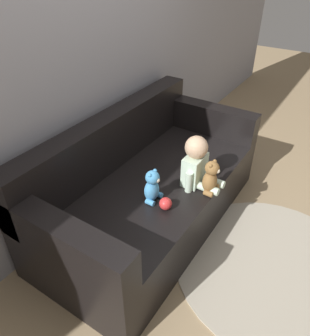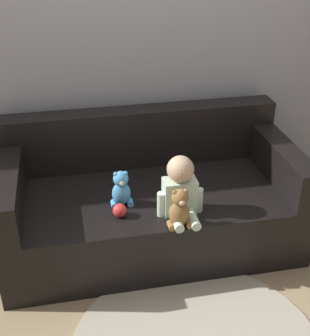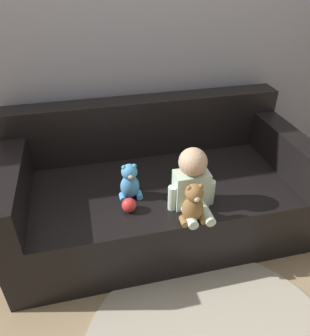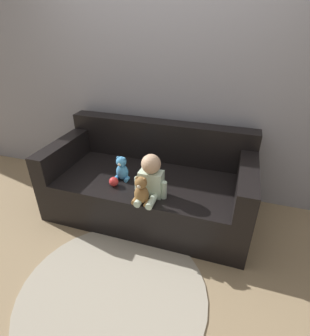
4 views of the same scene
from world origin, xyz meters
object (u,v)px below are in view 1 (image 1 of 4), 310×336
at_px(couch, 147,189).
at_px(plush_toy_side, 152,187).
at_px(teddy_bear_brown, 211,178).
at_px(person_baby, 197,163).
at_px(toy_ball, 166,204).

relative_size(couch, plush_toy_side, 8.10).
height_order(couch, teddy_bear_brown, couch).
relative_size(teddy_bear_brown, plush_toy_side, 1.05).
bearing_deg(couch, plush_toy_side, -137.67).
relative_size(couch, teddy_bear_brown, 7.74).
xyz_separation_m(teddy_bear_brown, plush_toy_side, (-0.31, 0.29, -0.01)).
height_order(person_baby, teddy_bear_brown, person_baby).
distance_m(teddy_bear_brown, toy_ball, 0.38).
height_order(teddy_bear_brown, toy_ball, teddy_bear_brown).
bearing_deg(plush_toy_side, couch, 42.33).
bearing_deg(toy_ball, teddy_bear_brown, -26.31).
relative_size(person_baby, plush_toy_side, 1.58).
distance_m(plush_toy_side, toy_ball, 0.15).
distance_m(teddy_bear_brown, plush_toy_side, 0.42).
bearing_deg(person_baby, toy_ball, 174.75).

